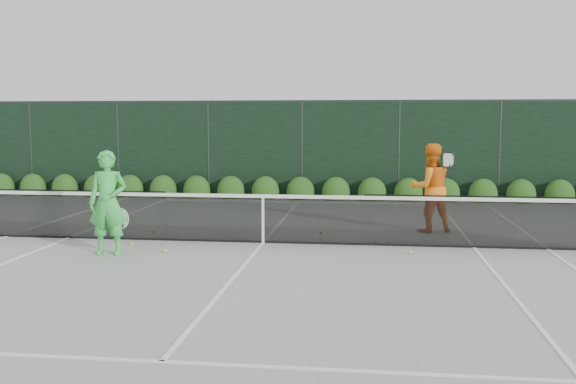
# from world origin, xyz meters

# --- Properties ---
(ground) EXTENTS (80.00, 80.00, 0.00)m
(ground) POSITION_xyz_m (0.00, 0.00, 0.00)
(ground) COLOR gray
(ground) RESTS_ON ground
(tennis_net) EXTENTS (12.90, 0.10, 1.07)m
(tennis_net) POSITION_xyz_m (-0.02, 0.00, 0.53)
(tennis_net) COLOR black
(tennis_net) RESTS_ON ground
(player_woman) EXTENTS (0.73, 0.50, 1.91)m
(player_woman) POSITION_xyz_m (-2.62, -1.43, 0.95)
(player_woman) COLOR green
(player_woman) RESTS_ON ground
(player_man) EXTENTS (1.11, 0.97, 1.94)m
(player_man) POSITION_xyz_m (3.42, 1.72, 0.97)
(player_man) COLOR orange
(player_man) RESTS_ON ground
(court_lines) EXTENTS (11.03, 23.83, 0.01)m
(court_lines) POSITION_xyz_m (0.00, 0.00, 0.01)
(court_lines) COLOR white
(court_lines) RESTS_ON ground
(windscreen_fence) EXTENTS (32.00, 21.07, 3.06)m
(windscreen_fence) POSITION_xyz_m (0.00, -2.71, 1.51)
(windscreen_fence) COLOR black
(windscreen_fence) RESTS_ON ground
(hedge_row) EXTENTS (31.66, 0.65, 0.94)m
(hedge_row) POSITION_xyz_m (-0.00, 7.15, 0.23)
(hedge_row) COLOR #143C10
(hedge_row) RESTS_ON ground
(tennis_balls) EXTENTS (5.49, 2.32, 0.07)m
(tennis_balls) POSITION_xyz_m (0.27, -0.05, 0.03)
(tennis_balls) COLOR #A9D52F
(tennis_balls) RESTS_ON ground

